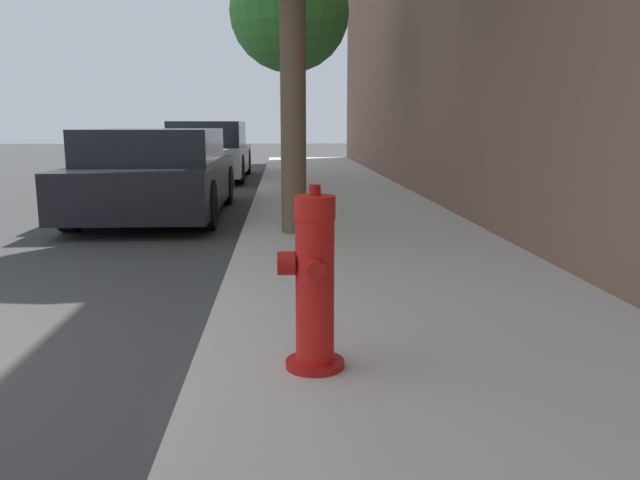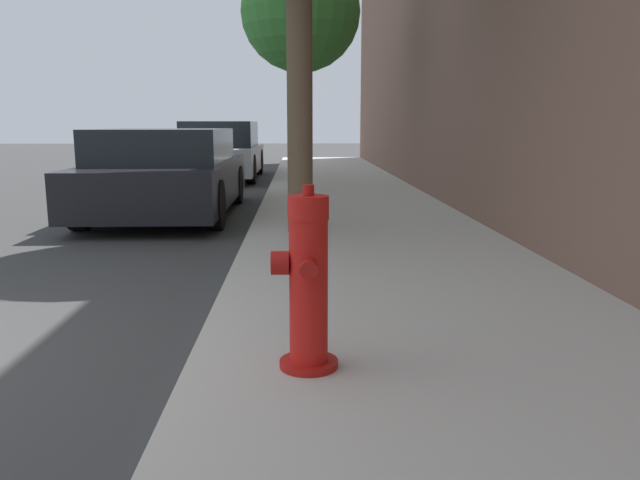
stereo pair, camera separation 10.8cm
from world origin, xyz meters
name	(u,v)px [view 1 (the left image)]	position (x,y,z in m)	size (l,w,h in m)	color
sidewalk_slab	(471,379)	(3.47, 0.00, 0.06)	(2.82, 40.00, 0.11)	#B7B2A8
fire_hydrant	(314,285)	(2.69, 0.06, 0.54)	(0.33, 0.34, 0.92)	#A91511
parked_car_near	(158,174)	(0.75, 6.16, 0.61)	(1.88, 4.21, 1.25)	black
parked_car_mid	(210,152)	(0.79, 12.29, 0.66)	(1.78, 4.42, 1.37)	#B7B7BC
street_tree_far	(289,12)	(2.69, 9.26, 3.36)	(2.23, 2.23, 4.38)	brown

